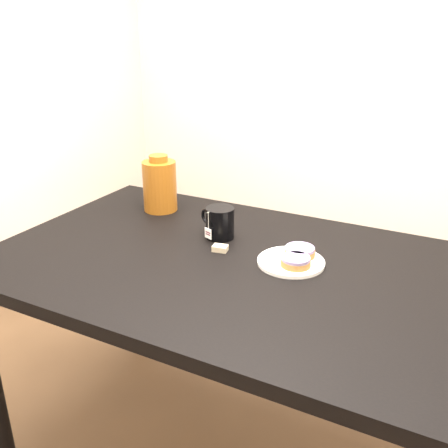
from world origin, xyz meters
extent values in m
cube|color=silver|center=(0.00, 2.00, 1.35)|extent=(3.50, 0.02, 2.70)
cube|color=black|center=(0.00, 0.00, 0.73)|extent=(1.40, 0.90, 0.04)
cylinder|color=black|center=(-0.64, 0.39, 0.35)|extent=(0.06, 0.06, 0.71)
cylinder|color=black|center=(0.64, 0.39, 0.35)|extent=(0.06, 0.06, 0.71)
cylinder|color=white|center=(0.18, 0.06, 0.76)|extent=(0.20, 0.20, 0.01)
torus|color=white|center=(0.18, 0.06, 0.76)|extent=(0.19, 0.19, 0.01)
cylinder|color=brown|center=(0.19, 0.10, 0.77)|extent=(0.12, 0.12, 0.02)
cylinder|color=gray|center=(0.19, 0.10, 0.78)|extent=(0.11, 0.11, 0.01)
cylinder|color=brown|center=(0.20, 0.04, 0.77)|extent=(0.10, 0.10, 0.02)
cylinder|color=gray|center=(0.20, 0.04, 0.78)|extent=(0.10, 0.10, 0.01)
cylinder|color=black|center=(-0.09, 0.13, 0.80)|extent=(0.12, 0.12, 0.10)
cylinder|color=black|center=(-0.09, 0.13, 0.84)|extent=(0.08, 0.08, 0.00)
torus|color=black|center=(-0.15, 0.15, 0.81)|extent=(0.06, 0.03, 0.06)
cylinder|color=beige|center=(-0.11, 0.09, 0.82)|extent=(0.00, 0.00, 0.06)
cube|color=white|center=(-0.11, 0.09, 0.78)|extent=(0.03, 0.01, 0.03)
cube|color=#C6B793|center=(-0.04, 0.04, 0.76)|extent=(0.05, 0.04, 0.02)
cylinder|color=#68330D|center=(-0.41, 0.26, 0.84)|extent=(0.16, 0.16, 0.18)
cylinder|color=#68330D|center=(-0.41, 0.26, 0.95)|extent=(0.07, 0.07, 0.02)
camera|label=1|loc=(0.61, -1.18, 1.40)|focal=40.00mm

